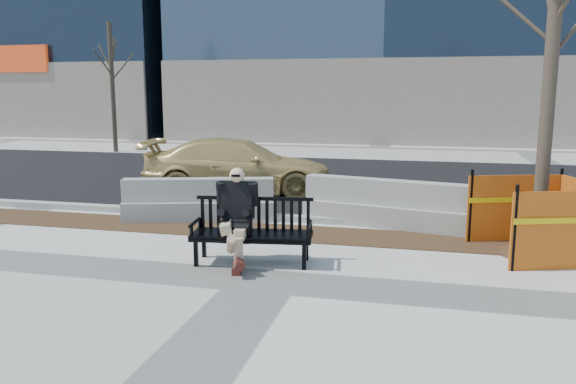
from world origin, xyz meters
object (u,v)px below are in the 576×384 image
Objects in this scene: bench at (252,263)px; jersey_barrier_left at (199,220)px; jersey_barrier_right at (384,226)px; seated_man at (237,262)px; tree_fence at (536,254)px; sedan at (239,193)px.

bench is 3.11m from jersey_barrier_left.
jersey_barrier_left is 0.94× the size of jersey_barrier_right.
jersey_barrier_left is 3.61m from jersey_barrier_right.
jersey_barrier_right is (1.73, 2.86, 0.00)m from bench.
tree_fence reaches higher than seated_man.
sedan reaches higher than jersey_barrier_left.
tree_fence is 2.00× the size of jersey_barrier_right.
bench is at bearing -108.60° from jersey_barrier_right.
seated_man is at bearing -161.58° from tree_fence.
bench is at bearing -169.48° from sedan.
sedan reaches higher than bench.
bench reaches higher than jersey_barrier_left.
tree_fence is at bearing -25.56° from jersey_barrier_left.
bench is at bearing -11.51° from seated_man.
jersey_barrier_right is (-2.46, 1.37, 0.00)m from tree_fence.
jersey_barrier_right is at bearing 51.28° from bench.
tree_fence is 2.11× the size of jersey_barrier_left.
seated_man is at bearing 168.49° from bench.
jersey_barrier_left is at bearing -161.56° from jersey_barrier_right.
sedan is 1.50× the size of jersey_barrier_right.
tree_fence is at bearing 12.00° from bench.
jersey_barrier_left is (-6.05, 1.00, 0.00)m from tree_fence.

